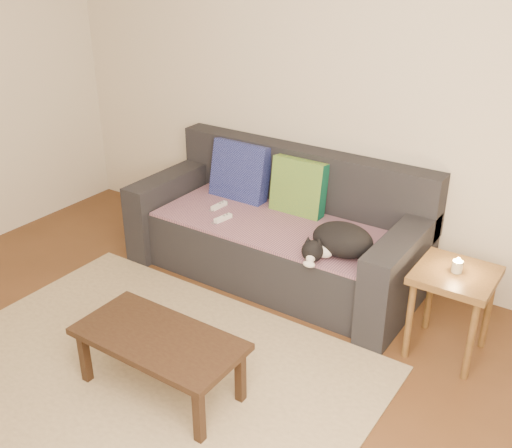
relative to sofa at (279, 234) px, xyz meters
The scene contains 13 objects.
ground 1.60m from the sofa, 90.00° to the right, with size 4.50×4.50×0.00m, color brown.
back_wall 1.08m from the sofa, 90.00° to the left, with size 4.50×0.04×2.60m, color beige.
sofa is the anchor object (origin of this frame).
throw_blanket 0.15m from the sofa, 90.00° to the right, with size 1.66×0.74×0.02m, color #472B52.
cushion_navy 0.59m from the sofa, 159.95° to the left, with size 0.47×0.12×0.47m, color #101546.
cushion_green 0.37m from the sofa, 71.40° to the left, with size 0.41×0.10×0.41m, color #0C4E39.
cat 0.71m from the sofa, 23.52° to the right, with size 0.51×0.49×0.21m.
wii_remote_a 0.50m from the sofa, 167.64° to the right, with size 0.15×0.04×0.03m, color white.
wii_remote_b 0.43m from the sofa, 139.66° to the right, with size 0.15×0.04×0.03m, color white.
side_table 1.37m from the sofa, 11.03° to the right, with size 0.44×0.44×0.55m.
candle 1.39m from the sofa, 11.03° to the right, with size 0.06×0.06×0.09m.
rug 1.45m from the sofa, 90.00° to the right, with size 2.50×1.80×0.01m, color tan.
coffee_table 1.48m from the sofa, 83.47° to the right, with size 0.92×0.46×0.37m.
Camera 1 is at (2.03, -1.75, 2.26)m, focal length 42.00 mm.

